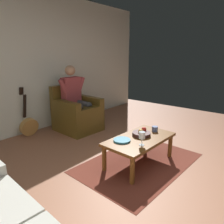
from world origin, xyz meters
The scene contains 11 objects.
ground_plane centered at (0.00, 0.00, 0.00)m, with size 7.08×7.08×0.00m, color #925C42.
wall_back centered at (0.00, -2.98, 1.34)m, with size 6.08×0.06×2.68m, color silver.
rug centered at (0.03, -0.58, 0.00)m, with size 1.74×1.16×0.01m, color maroon.
armchair centered at (-0.35, -2.32, 0.33)m, with size 0.75×0.84×0.90m.
person_seated centered at (-0.35, -2.35, 0.70)m, with size 0.64×0.57×1.29m.
coffee_table centered at (0.03, -0.58, 0.33)m, with size 1.07×0.61×0.38m.
guitar centered at (0.45, -2.78, 0.21)m, with size 0.34×0.26×0.92m.
wine_glass_near centered at (0.22, -0.43, 0.51)m, with size 0.08×0.08×0.18m.
fruit_bowl centered at (-0.06, -0.61, 0.42)m, with size 0.26×0.26×0.11m.
decorative_dish centered at (0.28, -0.71, 0.40)m, with size 0.23×0.23×0.02m, color teal.
candle_jar centered at (-0.33, -0.55, 0.42)m, with size 0.09×0.09×0.08m, color #4F5F8D.
Camera 1 is at (2.41, 0.87, 1.51)m, focal length 34.30 mm.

